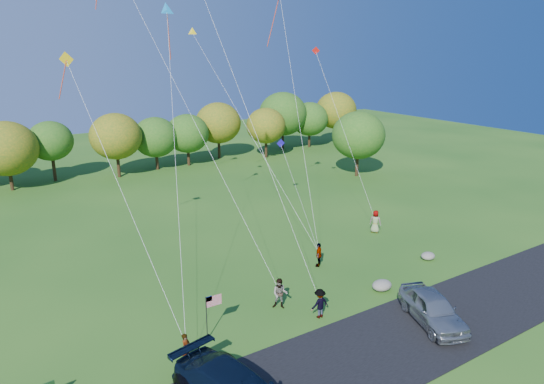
% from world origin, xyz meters
% --- Properties ---
extents(ground, '(140.00, 140.00, 0.00)m').
position_xyz_m(ground, '(0.00, 0.00, 0.00)').
color(ground, '#235418').
rests_on(ground, ground).
extents(asphalt_lane, '(44.00, 6.00, 0.06)m').
position_xyz_m(asphalt_lane, '(0.00, -4.00, 0.03)').
color(asphalt_lane, black).
rests_on(asphalt_lane, ground).
extents(treeline, '(75.16, 28.03, 8.64)m').
position_xyz_m(treeline, '(-0.27, 36.16, 4.80)').
color(treeline, '#3B2A15').
rests_on(treeline, ground).
extents(minivan_silver, '(3.55, 5.26, 1.66)m').
position_xyz_m(minivan_silver, '(5.99, -3.81, 0.89)').
color(minivan_silver, '#909499').
rests_on(minivan_silver, asphalt_lane).
extents(flyer_a, '(0.65, 0.64, 1.52)m').
position_xyz_m(flyer_a, '(-6.40, 0.11, 0.76)').
color(flyer_a, '#4C4C59').
rests_on(flyer_a, ground).
extents(flyer_b, '(1.10, 1.08, 1.79)m').
position_xyz_m(flyer_b, '(0.04, 1.91, 0.90)').
color(flyer_b, '#4C4C59').
rests_on(flyer_b, ground).
extents(flyer_c, '(1.09, 0.64, 1.68)m').
position_xyz_m(flyer_c, '(1.32, -0.08, 0.84)').
color(flyer_c, '#4C4C59').
rests_on(flyer_c, ground).
extents(flyer_d, '(1.00, 0.96, 1.67)m').
position_xyz_m(flyer_d, '(5.30, 5.11, 0.84)').
color(flyer_d, '#4C4C59').
rests_on(flyer_d, ground).
extents(flyer_e, '(1.00, 1.07, 1.83)m').
position_xyz_m(flyer_e, '(12.98, 7.66, 0.92)').
color(flyer_e, '#4C4C59').
rests_on(flyer_e, ground).
extents(flag_assembly, '(0.89, 0.57, 2.40)m').
position_xyz_m(flag_assembly, '(-4.51, 1.29, 1.79)').
color(flag_assembly, black).
rests_on(flag_assembly, ground).
extents(boulder_near, '(1.30, 1.02, 0.65)m').
position_xyz_m(boulder_near, '(6.43, 0.32, 0.32)').
color(boulder_near, gray).
rests_on(boulder_near, ground).
extents(boulder_far, '(1.03, 0.86, 0.54)m').
position_xyz_m(boulder_far, '(12.38, 1.83, 0.27)').
color(boulder_far, gray).
rests_on(boulder_far, ground).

